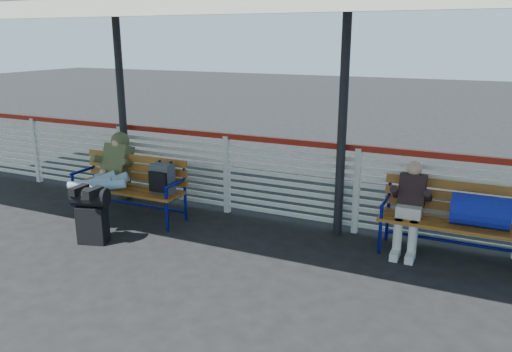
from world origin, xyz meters
The scene contains 8 objects.
ground centered at (0.00, 0.00, 0.00)m, with size 60.00×60.00×0.00m, color black.
fence centered at (0.00, 1.90, 0.66)m, with size 12.08×0.08×1.24m.
canopy centered at (0.00, 0.87, 3.04)m, with size 12.60×3.60×3.16m.
luggage_stack centered at (-1.04, 0.10, 0.41)m, with size 0.51×0.37×0.76m.
bench_left centered at (-1.06, 1.13, 0.59)m, with size 1.80×0.56×0.92m.
bench_right centered at (3.45, 1.60, 0.61)m, with size 1.80×0.56×0.92m.
traveler_man centered at (-1.38, 0.78, 0.68)m, with size 0.94×1.64×0.77m.
companion_person centered at (2.75, 1.57, 0.60)m, with size 0.32×0.66×1.15m.
Camera 1 is at (3.49, -4.55, 2.62)m, focal length 35.00 mm.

